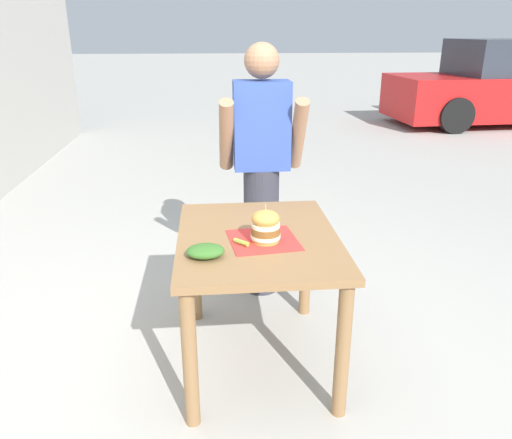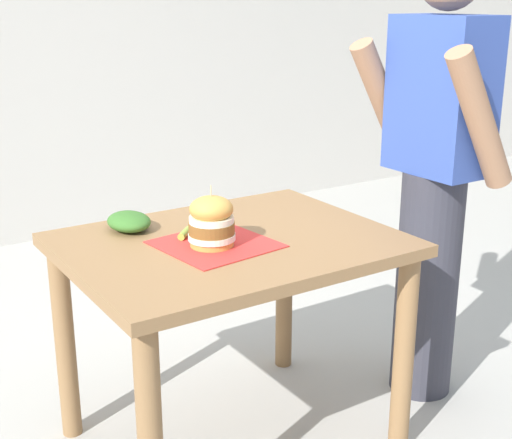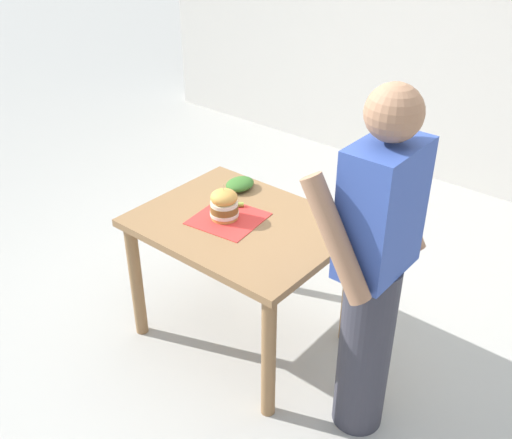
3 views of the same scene
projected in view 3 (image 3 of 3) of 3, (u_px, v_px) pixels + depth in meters
The scene contains 7 objects.
ground_plane at pixel (243, 334), 3.47m from camera, with size 80.00×80.00×0.00m, color #ADAAA3.
patio_table at pixel (241, 243), 3.15m from camera, with size 0.83×1.06×0.76m.
serving_paper at pixel (228, 219), 3.10m from camera, with size 0.34×0.34×0.00m, color red.
sandwich at pixel (224, 204), 3.06m from camera, with size 0.15×0.15×0.20m.
pickle_spear at pixel (236, 205), 3.20m from camera, with size 0.02×0.02×0.09m, color #8EA83D.
side_salad at pixel (240, 184), 3.37m from camera, with size 0.18×0.14×0.06m, color #386B28.
diner_across_table at pixel (374, 270), 2.50m from camera, with size 0.55×0.35×1.69m.
Camera 3 is at (1.98, 1.74, 2.35)m, focal length 42.00 mm.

